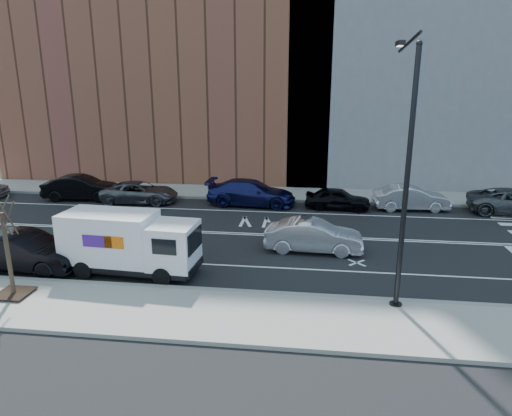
# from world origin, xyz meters

# --- Properties ---
(ground) EXTENTS (120.00, 120.00, 0.00)m
(ground) POSITION_xyz_m (0.00, 0.00, 0.00)
(ground) COLOR black
(ground) RESTS_ON ground
(sidewalk_near) EXTENTS (44.00, 3.60, 0.15)m
(sidewalk_near) POSITION_xyz_m (0.00, -8.80, 0.07)
(sidewalk_near) COLOR gray
(sidewalk_near) RESTS_ON ground
(sidewalk_far) EXTENTS (44.00, 3.60, 0.15)m
(sidewalk_far) POSITION_xyz_m (0.00, 8.80, 0.07)
(sidewalk_far) COLOR gray
(sidewalk_far) RESTS_ON ground
(curb_near) EXTENTS (44.00, 0.25, 0.17)m
(curb_near) POSITION_xyz_m (0.00, -7.00, 0.08)
(curb_near) COLOR gray
(curb_near) RESTS_ON ground
(curb_far) EXTENTS (44.00, 0.25, 0.17)m
(curb_far) POSITION_xyz_m (0.00, 7.00, 0.08)
(curb_far) COLOR gray
(curb_far) RESTS_ON ground
(road_markings) EXTENTS (40.00, 8.60, 0.01)m
(road_markings) POSITION_xyz_m (0.00, 0.00, 0.00)
(road_markings) COLOR white
(road_markings) RESTS_ON ground
(bldg_brick) EXTENTS (26.00, 10.00, 22.00)m
(bldg_brick) POSITION_xyz_m (-8.00, 15.60, 11.00)
(bldg_brick) COLOR brown
(bldg_brick) RESTS_ON ground
(bldg_concrete) EXTENTS (20.00, 10.00, 26.00)m
(bldg_concrete) POSITION_xyz_m (12.00, 15.60, 13.00)
(bldg_concrete) COLOR slate
(bldg_concrete) RESTS_ON ground
(streetlight) EXTENTS (0.44, 4.02, 9.34)m
(streetlight) POSITION_xyz_m (7.00, -6.91, 5.08)
(streetlight) COLOR black
(streetlight) RESTS_ON ground
(street_tree) EXTENTS (1.20, 1.20, 3.75)m
(street_tree) POSITION_xyz_m (-7.00, -8.40, 1.45)
(street_tree) COLOR black
(street_tree) RESTS_ON ground
(fedex_van) EXTENTS (5.84, 2.35, 2.61)m
(fedex_van) POSITION_xyz_m (-3.59, -5.60, 1.37)
(fedex_van) COLOR black
(fedex_van) RESTS_ON ground
(far_parked_b) EXTENTS (5.15, 2.18, 1.65)m
(far_parked_b) POSITION_xyz_m (-11.62, 5.78, 0.83)
(far_parked_b) COLOR black
(far_parked_b) RESTS_ON ground
(far_parked_c) EXTENTS (5.08, 2.48, 1.39)m
(far_parked_c) POSITION_xyz_m (-7.43, 5.53, 0.70)
(far_parked_c) COLOR #515259
(far_parked_c) RESTS_ON ground
(far_parked_d) EXTENTS (5.83, 2.60, 1.66)m
(far_parked_d) POSITION_xyz_m (-0.00, 5.81, 0.83)
(far_parked_d) COLOR #171B53
(far_parked_d) RESTS_ON ground
(far_parked_e) EXTENTS (4.14, 1.92, 1.37)m
(far_parked_e) POSITION_xyz_m (5.53, 5.52, 0.69)
(far_parked_e) COLOR black
(far_parked_e) RESTS_ON ground
(far_parked_f) EXTENTS (4.70, 1.96, 1.51)m
(far_parked_f) POSITION_xyz_m (10.08, 5.95, 0.76)
(far_parked_f) COLOR silver
(far_parked_f) RESTS_ON ground
(driving_sedan) EXTENTS (4.66, 1.78, 1.52)m
(driving_sedan) POSITION_xyz_m (4.05, -2.04, 0.76)
(driving_sedan) COLOR silver
(driving_sedan) RESTS_ON ground
(near_parked_rear_a) EXTENTS (5.15, 2.09, 1.66)m
(near_parked_rear_a) POSITION_xyz_m (-8.22, -5.79, 0.83)
(near_parked_rear_a) COLOR black
(near_parked_rear_a) RESTS_ON ground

